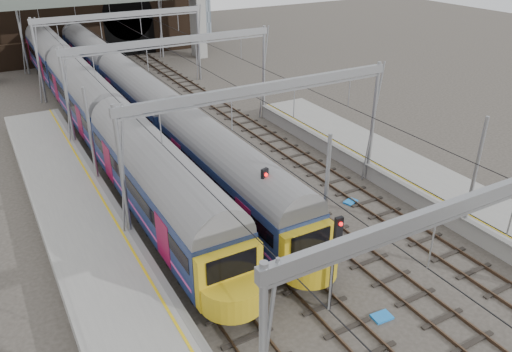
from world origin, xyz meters
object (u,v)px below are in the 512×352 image
signal_near_left (263,203)px  train_second (85,96)px  train_main (114,75)px  signal_near_centre (334,253)px

signal_near_left → train_second: bearing=81.3°
signal_near_left → train_main: bearing=71.9°
signal_near_left → signal_near_centre: 4.98m
train_second → signal_near_centre: size_ratio=10.95×
train_main → signal_near_centre: 34.52m
signal_near_left → signal_near_centre: bearing=-100.0°
signal_near_centre → train_main: bearing=92.8°
train_main → signal_near_left: bearing=-91.0°
train_second → signal_near_left: (3.47, -23.60, 0.56)m
train_second → signal_near_centre: bearing=-81.9°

